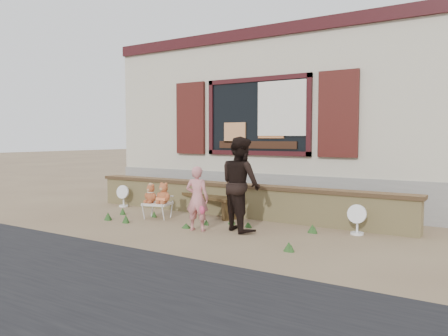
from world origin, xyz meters
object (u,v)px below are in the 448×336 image
Objects in this scene: child at (197,198)px; adult at (241,184)px; bench at (207,200)px; teddy_bear_left at (151,193)px; teddy_bear_right at (164,193)px; folding_chair at (158,204)px.

child is 0.69× the size of adult.
bench is 1.16m from teddy_bear_left.
adult is (1.33, -0.93, 0.50)m from bench.
teddy_bear_left is 0.28m from teddy_bear_right.
child is at bearing -43.42° from bench.
folding_chair is at bearing -180.00° from teddy_bear_right.
child is (1.19, -0.54, 0.04)m from teddy_bear_right.
teddy_bear_right is at bearing 25.36° from adult.
child reaches higher than folding_chair.
adult is at bearing -16.36° from teddy_bear_left.
adult reaches higher than bench.
child is (1.33, -0.50, 0.28)m from folding_chair.
bench is 1.03m from folding_chair.
bench is 0.95m from teddy_bear_right.
bench is at bearing -5.30° from adult.
bench is at bearing 44.51° from teddy_bear_right.
child reaches higher than bench.
folding_chair is at bearing -34.10° from child.
teddy_bear_right is (-0.48, -0.80, 0.21)m from bench.
bench is 2.79× the size of folding_chair.
teddy_bear_right is 1.31m from child.
adult is (1.94, -0.10, 0.53)m from folding_chair.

